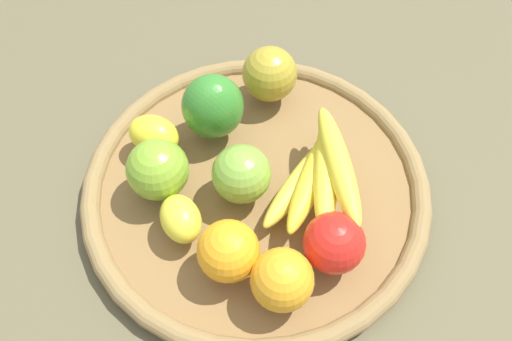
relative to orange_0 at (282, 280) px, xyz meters
name	(u,v)px	position (x,y,z in m)	size (l,w,h in m)	color
ground_plane	(256,192)	(0.15, 0.03, -0.07)	(2.40, 2.40, 0.00)	brown
basket	(256,186)	(0.15, 0.03, -0.05)	(0.45, 0.45, 0.03)	olive
orange_0	(282,280)	(0.00, 0.00, 0.00)	(0.07, 0.07, 0.07)	orange
lemon_0	(181,219)	(0.08, 0.12, -0.01)	(0.06, 0.05, 0.05)	yellow
apple_0	(241,174)	(0.14, 0.05, 0.00)	(0.07, 0.07, 0.07)	#78A639
banana_bunch	(320,172)	(0.14, -0.05, 0.00)	(0.18, 0.13, 0.07)	yellow
lemon_1	(154,135)	(0.20, 0.16, -0.01)	(0.07, 0.05, 0.05)	yellow
apple_2	(158,169)	(0.14, 0.15, 0.00)	(0.08, 0.08, 0.08)	#7AA72C
bell_pepper	(213,107)	(0.23, 0.09, 0.01)	(0.08, 0.08, 0.09)	#347E29
apple_1	(334,243)	(0.04, -0.06, 0.00)	(0.07, 0.07, 0.07)	red
orange_1	(228,251)	(0.03, 0.06, 0.00)	(0.07, 0.07, 0.07)	orange
apple_3	(270,74)	(0.30, 0.01, 0.00)	(0.08, 0.08, 0.08)	#A69129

